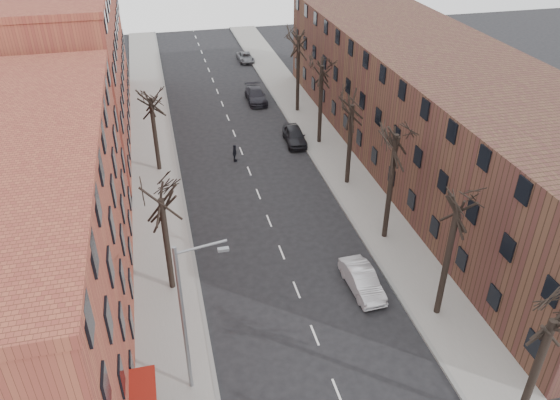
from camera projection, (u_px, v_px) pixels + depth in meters
sidewalk_left at (155, 165)px, 48.52m from camera, size 4.00×90.00×0.15m
sidewalk_right at (326, 146)px, 51.70m from camera, size 4.00×90.00×0.15m
building_left_far at (54, 64)px, 50.70m from camera, size 12.00×28.00×14.00m
building_right at (436, 110)px, 46.57m from camera, size 12.00×50.00×10.00m
tree_right_b at (436, 313)px, 32.68m from camera, size 5.20×5.20×10.80m
tree_right_c at (384, 237)px, 39.28m from camera, size 5.20×5.20×11.60m
tree_right_d at (347, 183)px, 45.89m from camera, size 5.20×5.20×10.00m
tree_right_e at (319, 143)px, 52.49m from camera, size 5.20×5.20×10.80m
tree_right_f at (297, 111)px, 59.09m from camera, size 5.20×5.20×11.60m
tree_left_a at (173, 288)px, 34.61m from camera, size 5.20×5.20×9.50m
tree_left_b at (160, 170)px, 47.81m from camera, size 5.20×5.20×9.50m
streetlight at (186, 315)px, 25.47m from camera, size 2.45×0.22×9.03m
silver_sedan at (362, 280)px, 34.14m from camera, size 1.75×4.48×1.45m
parked_car_near at (295, 136)px, 52.04m from camera, size 2.08×4.62×1.54m
parked_car_mid at (256, 95)px, 61.06m from camera, size 2.17×5.06×1.45m
parked_car_far at (245, 57)px, 73.50m from camera, size 1.98×4.16×1.15m
pedestrian_crossing at (235, 153)px, 48.82m from camera, size 0.73×1.03×1.63m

